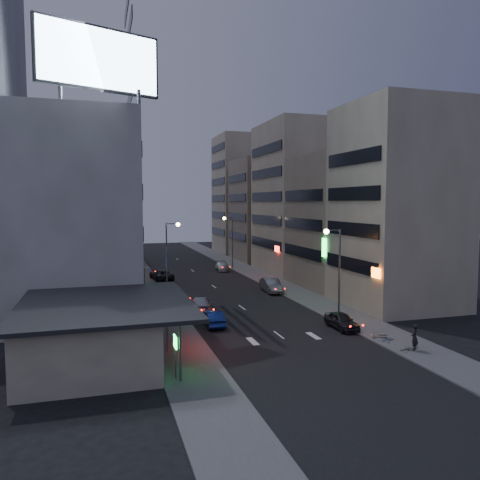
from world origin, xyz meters
name	(u,v)px	position (x,y,z in m)	size (l,w,h in m)	color
ground	(300,350)	(0.00, 0.00, 0.00)	(180.00, 180.00, 0.00)	black
sidewalk_left	(145,284)	(-8.00, 30.00, 0.06)	(4.00, 120.00, 0.12)	#4C4C4F
sidewalk_right	(264,278)	(8.00, 30.00, 0.06)	(4.00, 120.00, 0.12)	#4C4C4F
food_court	(92,331)	(-13.90, 2.00, 1.98)	(11.00, 13.00, 3.88)	#C2B498
white_building	(61,216)	(-17.00, 20.00, 9.00)	(14.00, 24.00, 18.00)	silver
shophouse_near	(397,206)	(15.00, 10.50, 10.00)	(10.00, 11.00, 20.00)	#C2B498
shophouse_mid	(343,222)	(15.50, 22.00, 8.00)	(11.00, 12.00, 16.00)	gray
shophouse_far	(298,198)	(15.00, 35.00, 11.00)	(10.00, 14.00, 22.00)	#C2B498
far_left_a	(85,205)	(-15.50, 45.00, 10.00)	(11.00, 10.00, 20.00)	silver
far_left_b	(84,218)	(-16.00, 58.00, 7.50)	(12.00, 10.00, 15.00)	gray
far_right_a	(266,210)	(15.50, 50.00, 9.00)	(11.00, 12.00, 18.00)	gray
far_right_b	(246,194)	(16.00, 64.00, 12.00)	(12.00, 12.00, 24.00)	#C2B498
billboard	(100,59)	(-12.99, 9.97, 21.66)	(9.52, 3.75, 6.20)	#595B60
street_lamp_right_near	(335,261)	(5.90, 6.00, 5.36)	(1.60, 0.44, 8.02)	#595B60
street_lamp_left	(170,248)	(-5.90, 22.00, 5.36)	(1.60, 0.44, 8.02)	#595B60
street_lamp_right_far	(230,235)	(5.90, 40.00, 5.36)	(1.60, 0.44, 8.02)	#595B60
parked_car_right_near	(342,321)	(5.60, 4.20, 0.67)	(1.59, 3.95, 1.34)	#2B2A30
parked_car_right_mid	(271,285)	(5.60, 20.70, 0.79)	(1.66, 4.77, 1.57)	#92949A
parked_car_left	(161,275)	(-5.60, 32.70, 0.72)	(2.39, 5.19, 1.44)	#2A2C30
parked_car_right_far	(222,266)	(4.41, 38.86, 0.65)	(1.83, 4.50, 1.31)	#AFB4B8
road_car_blue	(214,318)	(-4.28, 8.12, 0.66)	(1.39, 3.98, 1.31)	navy
road_car_silver	(200,305)	(-4.34, 13.22, 0.73)	(2.03, 5.00, 1.45)	#ADAFB6
person	(415,337)	(7.47, -2.62, 1.06)	(0.68, 0.45, 1.87)	black
scooter_black_a	(410,341)	(7.47, -2.09, 0.61)	(1.62, 0.54, 0.99)	black
scooter_silver_a	(415,339)	(8.15, -1.79, 0.63)	(1.66, 0.55, 1.01)	silver
scooter_blue	(389,331)	(7.52, 0.46, 0.64)	(1.71, 0.57, 1.05)	navy
scooter_black_b	(387,330)	(7.60, 0.74, 0.64)	(1.69, 0.56, 1.03)	black
scooter_silver_b	(385,327)	(7.93, 1.53, 0.66)	(1.78, 0.59, 1.09)	#9EA0A5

